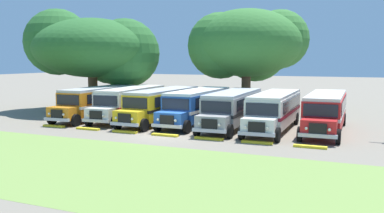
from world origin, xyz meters
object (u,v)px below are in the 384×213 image
at_px(parked_bus_slot_4, 233,107).
at_px(secondary_tree, 95,49).
at_px(parked_bus_slot_0, 98,101).
at_px(parked_bus_slot_6, 326,110).
at_px(parked_bus_slot_1, 131,102).
at_px(parked_bus_slot_5, 274,109).
at_px(parked_bus_slot_2, 162,104).
at_px(parked_bus_slot_3, 197,105).
at_px(broad_shade_tree, 248,45).

relative_size(parked_bus_slot_4, secondary_tree, 0.78).
xyz_separation_m(parked_bus_slot_0, parked_bus_slot_6, (19.97, 0.88, 0.00)).
height_order(parked_bus_slot_1, parked_bus_slot_5, same).
height_order(parked_bus_slot_2, parked_bus_slot_3, same).
bearing_deg(parked_bus_slot_4, secondary_tree, -109.54).
bearing_deg(parked_bus_slot_2, broad_shade_tree, 160.62).
height_order(parked_bus_slot_3, broad_shade_tree, broad_shade_tree).
relative_size(parked_bus_slot_1, parked_bus_slot_3, 1.01).
distance_m(parked_bus_slot_3, broad_shade_tree, 12.09).
xyz_separation_m(parked_bus_slot_0, parked_bus_slot_2, (6.59, 0.08, 0.00)).
distance_m(parked_bus_slot_1, parked_bus_slot_4, 9.91).
height_order(parked_bus_slot_1, parked_bus_slot_4, same).
bearing_deg(parked_bus_slot_0, parked_bus_slot_2, 88.93).
relative_size(parked_bus_slot_3, parked_bus_slot_5, 1.00).
relative_size(parked_bus_slot_0, parked_bus_slot_2, 1.00).
bearing_deg(parked_bus_slot_0, parked_bus_slot_1, 100.11).
bearing_deg(parked_bus_slot_6, parked_bus_slot_2, -87.89).
distance_m(parked_bus_slot_6, broad_shade_tree, 14.85).
bearing_deg(parked_bus_slot_2, parked_bus_slot_5, 90.77).
relative_size(parked_bus_slot_2, parked_bus_slot_6, 1.00).
height_order(parked_bus_slot_2, broad_shade_tree, broad_shade_tree).
xyz_separation_m(parked_bus_slot_2, parked_bus_slot_6, (13.38, 0.81, 0.00)).
xyz_separation_m(parked_bus_slot_1, secondary_tree, (-7.20, 4.66, 4.87)).
height_order(parked_bus_slot_4, secondary_tree, secondary_tree).
bearing_deg(parked_bus_slot_0, parked_bus_slot_4, 88.12).
relative_size(parked_bus_slot_3, parked_bus_slot_6, 1.00).
bearing_deg(parked_bus_slot_1, broad_shade_tree, 140.20).
relative_size(parked_bus_slot_1, broad_shade_tree, 0.90).
bearing_deg(parked_bus_slot_2, parked_bus_slot_3, 100.61).
bearing_deg(parked_bus_slot_4, parked_bus_slot_5, 87.50).
height_order(parked_bus_slot_2, parked_bus_slot_6, same).
height_order(parked_bus_slot_2, secondary_tree, secondary_tree).
xyz_separation_m(parked_bus_slot_3, broad_shade_tree, (1.21, 10.77, 5.35)).
distance_m(parked_bus_slot_1, secondary_tree, 9.87).
relative_size(parked_bus_slot_2, parked_bus_slot_4, 1.00).
xyz_separation_m(parked_bus_slot_6, broad_shade_tree, (-9.08, 10.46, 5.35)).
xyz_separation_m(parked_bus_slot_1, parked_bus_slot_5, (13.23, -0.70, 0.00)).
distance_m(parked_bus_slot_0, parked_bus_slot_1, 3.15).
xyz_separation_m(parked_bus_slot_4, parked_bus_slot_6, (7.00, 0.92, 0.00)).
bearing_deg(parked_bus_slot_3, parked_bus_slot_0, -86.85).
relative_size(parked_bus_slot_4, broad_shade_tree, 0.89).
height_order(parked_bus_slot_2, parked_bus_slot_5, same).
bearing_deg(parked_bus_slot_5, parked_bus_slot_2, -92.02).
relative_size(parked_bus_slot_6, secondary_tree, 0.78).
bearing_deg(parked_bus_slot_3, parked_bus_slot_4, 79.41).
relative_size(parked_bus_slot_1, parked_bus_slot_4, 1.00).
bearing_deg(broad_shade_tree, parked_bus_slot_6, -49.03).
bearing_deg(broad_shade_tree, parked_bus_slot_5, -64.56).
bearing_deg(parked_bus_slot_3, parked_bus_slot_2, -81.12).
relative_size(broad_shade_tree, secondary_tree, 0.88).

